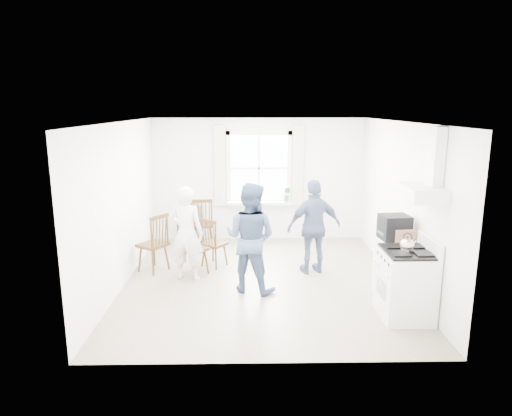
% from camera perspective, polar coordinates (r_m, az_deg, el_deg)
% --- Properties ---
extents(room_shell, '(4.62, 5.12, 2.64)m').
position_cam_1_polar(room_shell, '(7.31, 0.82, 0.47)').
color(room_shell, gray).
rests_on(room_shell, ground).
extents(window_assembly, '(1.88, 0.24, 1.70)m').
position_cam_1_polar(window_assembly, '(9.69, 0.36, 4.46)').
color(window_assembly, white).
rests_on(window_assembly, room_shell).
extents(range_hood, '(0.45, 0.76, 0.94)m').
position_cam_1_polar(range_hood, '(6.30, 20.47, 3.26)').
color(range_hood, white).
rests_on(range_hood, room_shell).
extents(shelf_unit, '(0.40, 0.30, 0.80)m').
position_cam_1_polar(shelf_unit, '(9.85, -7.80, -1.83)').
color(shelf_unit, slate).
rests_on(shelf_unit, ground).
extents(gas_stove, '(0.68, 0.76, 1.12)m').
position_cam_1_polar(gas_stove, '(6.61, 18.20, -8.92)').
color(gas_stove, white).
rests_on(gas_stove, ground).
extents(kettle, '(0.19, 0.19, 0.26)m').
position_cam_1_polar(kettle, '(6.37, 18.36, -4.45)').
color(kettle, silver).
rests_on(kettle, gas_stove).
extents(low_cabinet, '(0.50, 0.55, 0.90)m').
position_cam_1_polar(low_cabinet, '(7.26, 16.91, -7.15)').
color(low_cabinet, white).
rests_on(low_cabinet, ground).
extents(stereo_stack, '(0.45, 0.41, 0.37)m').
position_cam_1_polar(stereo_stack, '(7.08, 16.92, -2.31)').
color(stereo_stack, black).
rests_on(stereo_stack, low_cabinet).
extents(cardboard_box, '(0.31, 0.23, 0.19)m').
position_cam_1_polar(cardboard_box, '(7.01, 17.98, -3.25)').
color(cardboard_box, '#AB7853').
rests_on(cardboard_box, low_cabinet).
extents(windsor_chair_a, '(0.47, 0.46, 1.05)m').
position_cam_1_polar(windsor_chair_a, '(9.23, -6.73, -1.25)').
color(windsor_chair_a, '#3F2814').
rests_on(windsor_chair_a, ground).
extents(windsor_chair_b, '(0.52, 0.52, 0.90)m').
position_cam_1_polar(windsor_chair_b, '(8.17, -5.70, -3.71)').
color(windsor_chair_b, '#3F2814').
rests_on(windsor_chair_b, ground).
extents(windsor_chair_c, '(0.60, 0.60, 1.04)m').
position_cam_1_polar(windsor_chair_c, '(8.06, -12.28, -3.55)').
color(windsor_chair_c, '#3F2814').
rests_on(windsor_chair_c, ground).
extents(person_left, '(0.69, 0.69, 1.59)m').
position_cam_1_polar(person_left, '(7.57, -8.70, -3.18)').
color(person_left, white).
rests_on(person_left, ground).
extents(person_mid, '(1.10, 1.10, 1.72)m').
position_cam_1_polar(person_mid, '(7.04, -0.74, -3.72)').
color(person_mid, '#44597F').
rests_on(person_mid, ground).
extents(person_right, '(1.16, 1.16, 1.63)m').
position_cam_1_polar(person_right, '(7.88, 7.28, -2.36)').
color(person_right, navy).
rests_on(person_right, ground).
extents(potted_plant, '(0.22, 0.22, 0.32)m').
position_cam_1_polar(potted_plant, '(9.71, 3.81, 1.73)').
color(potted_plant, '#327137').
rests_on(potted_plant, window_assembly).
extents(windsor_chair_d, '(0.58, 0.57, 0.99)m').
position_cam_1_polar(windsor_chair_d, '(7.77, -8.44, -4.24)').
color(windsor_chair_d, '#3F2814').
rests_on(windsor_chair_d, ground).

